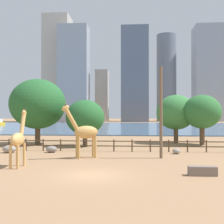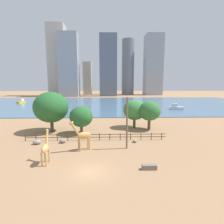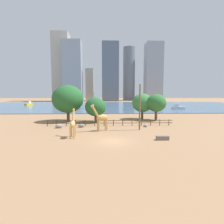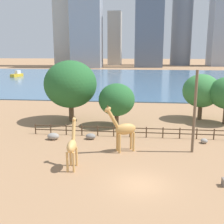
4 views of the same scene
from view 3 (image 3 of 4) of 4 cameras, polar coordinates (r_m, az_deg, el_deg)
The scene contains 22 objects.
ground_plane at distance 104.05m, azimuth -1.48°, elevation 2.20°, with size 400.00×400.00×0.00m, color #9E7551.
harbor_water at distance 101.05m, azimuth -1.46°, elevation 2.15°, with size 180.00×86.00×0.20m, color #476B8C.
giraffe_tall at distance 27.18m, azimuth -12.69°, elevation -3.77°, with size 0.87×2.79×4.50m.
giraffe_companion at distance 31.24m, azimuth -3.51°, elevation -1.89°, with size 3.37×2.14×4.98m.
utility_pole at distance 32.17m, azimuth 9.05°, elevation 1.50°, with size 0.28×0.28×8.35m, color brown.
boulder_near_fence at distance 35.87m, azimuth 10.89°, elevation -4.37°, with size 0.77×0.74×0.56m, color gray.
boulder_by_pole at distance 35.42m, azimuth -9.97°, elevation -4.38°, with size 1.17×0.91×0.68m, color gray.
boulder_small at distance 35.70m, azimuth -16.99°, elevation -4.38°, with size 1.39×1.04×0.78m, color gray.
feeding_trough at distance 26.36m, azimuth 16.16°, elevation -8.14°, with size 1.80×0.60×0.60m, color #72665B.
enclosure_fence at distance 36.32m, azimuth -0.78°, elevation -3.37°, with size 26.12×0.14×1.30m.
tree_left_large at distance 45.26m, azimuth 14.25°, elevation 2.83°, with size 4.93×4.93×6.59m.
tree_center_broad at distance 46.58m, azimuth 9.88°, elevation 2.95°, with size 5.41×5.41×6.75m.
tree_right_tall at distance 43.41m, azimuth -14.23°, elevation 4.12°, with size 7.44×7.44×8.76m.
tree_left_small at distance 40.73m, azimuth -5.41°, elevation 1.68°, with size 4.86×4.86×5.83m.
boat_ferry at distance 113.19m, azimuth -25.55°, elevation 2.43°, with size 3.16×5.58×2.32m.
boat_sailboat at distance 81.61m, azimuth 20.73°, elevation 1.56°, with size 5.93×3.58×2.46m.
skyline_tower_needle at distance 192.88m, azimuth 13.31°, elevation 12.55°, with size 16.98×16.00×59.35m, color #939EAD.
skyline_block_central at distance 192.80m, azimuth 5.57°, elevation 12.18°, with size 12.70×12.70×56.07m, color slate.
skyline_tower_glass at distance 164.11m, azimuth -12.76°, elevation 12.77°, with size 16.45×11.44×53.62m, color #939EAD.
skyline_block_left at distance 181.17m, azimuth -16.14°, elevation 13.72°, with size 15.50×15.17×64.32m, color #B7B2A8.
skyline_block_right at distance 168.82m, azimuth -0.54°, elevation 12.90°, with size 15.59×10.04×54.75m, color slate.
skyline_tower_short at distance 187.27m, azimuth -7.22°, elevation 8.78°, with size 8.15×10.48×32.81m, color #B7B2A8.
Camera 3 is at (-0.90, -23.84, 6.55)m, focal length 28.00 mm.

